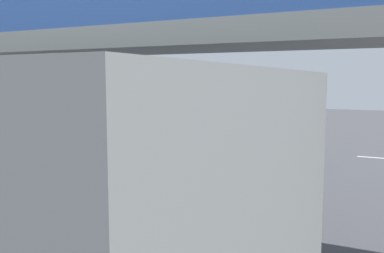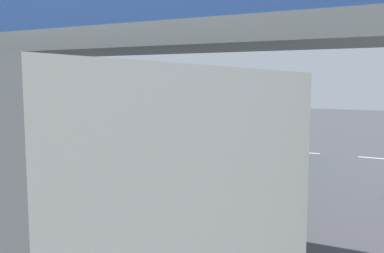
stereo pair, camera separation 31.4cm
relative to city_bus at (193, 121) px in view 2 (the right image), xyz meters
name	(u,v)px [view 2 (the right image)]	position (x,y,z in m)	size (l,w,h in m)	color
ground	(222,153)	(-1.18, -1.31, -1.88)	(80.00, 80.00, 0.00)	#424247
city_bus	(193,121)	(0.00, 0.00, 0.00)	(11.54, 2.85, 3.15)	#0C8493
parked_van	(34,129)	(9.24, 2.55, -0.70)	(4.80, 2.17, 2.05)	silver
pedestrian	(164,147)	(-0.10, 3.25, -1.00)	(0.38, 0.38, 1.79)	#2D2D38
lane_dash_leftmost	(378,158)	(-9.18, -3.50, -1.88)	(2.00, 0.20, 0.01)	silver
lane_dash_left	(302,152)	(-5.18, -3.50, -1.88)	(2.00, 0.20, 0.01)	silver
lane_dash_centre	(236,147)	(-1.18, -3.50, -1.88)	(2.00, 0.20, 0.01)	silver
lane_dash_right	(178,143)	(2.82, -3.50, -1.88)	(2.00, 0.20, 0.01)	silver
lane_dash_rightmost	(128,139)	(6.82, -3.50, -1.88)	(2.00, 0.20, 0.01)	silver
pedestrian_overpass	(42,56)	(-1.18, 11.61, 2.87)	(32.00, 2.60, 6.39)	gray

